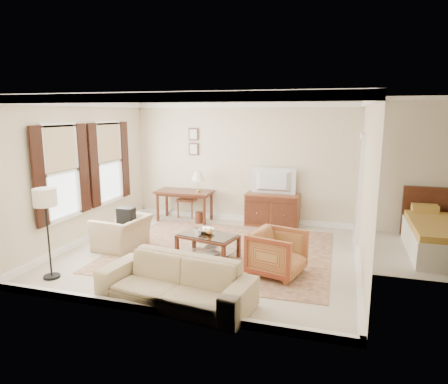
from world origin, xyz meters
The scene contains 20 objects.
room_shell centered at (0.00, 0.00, 2.47)m, with size 5.51×5.01×2.91m.
window_front centered at (-2.70, -0.70, 1.55)m, with size 0.12×1.56×1.80m, color #CCB284, non-canonical shape.
window_rear centered at (-2.70, 0.90, 1.55)m, with size 0.12×1.56×1.80m, color #CCB284, non-canonical shape.
doorway centered at (2.71, 1.50, 1.08)m, with size 0.10×1.12×2.25m, color white, non-canonical shape.
rug centered at (0.18, 0.18, 0.01)m, with size 4.15×3.56×0.01m, color #592A1D.
writing_desk centered at (-1.36, 2.05, 0.65)m, with size 1.38×0.69×0.76m.
desk_chair centered at (-1.42, 2.40, 0.53)m, with size 0.45×0.45×1.05m, color brown, non-canonical shape.
desk_lamp centered at (-0.99, 2.05, 1.01)m, with size 0.32×0.32×0.50m, color silver, non-canonical shape.
framed_prints centered at (-1.26, 2.47, 1.94)m, with size 0.25×0.04×0.68m, color #4D2416, non-canonical shape.
sideboard centered at (0.81, 2.23, 0.39)m, with size 1.26×0.48×0.77m, color brown.
tv centered at (0.81, 2.21, 1.27)m, with size 0.99×0.57×0.13m, color black.
coffee_table centered at (0.05, -0.25, 0.34)m, with size 1.17×0.84×0.45m.
fruit_bowl centered at (-0.02, -0.15, 0.50)m, with size 0.42×0.42×0.10m, color silver.
book_a centered at (-0.04, -0.10, 0.18)m, with size 0.28×0.04×0.38m, color brown.
book_b centered at (0.11, -0.39, 0.17)m, with size 0.28×0.03×0.38m, color brown.
striped_armchair centered at (1.41, -0.67, 0.41)m, with size 0.81×0.75×0.83m, color maroon.
club_armchair centered at (-1.74, -0.24, 0.43)m, with size 0.99×0.64×0.87m, color tan.
backpack centered at (-1.65, -0.21, 0.68)m, with size 0.32×0.22×0.40m, color black.
sofa centered at (0.21, -2.09, 0.43)m, with size 2.21×0.64×0.86m, color tan.
floor_lamp centered at (-2.09, -1.86, 1.24)m, with size 0.37×0.37×1.49m.
Camera 1 is at (2.39, -6.90, 2.65)m, focal length 32.00 mm.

